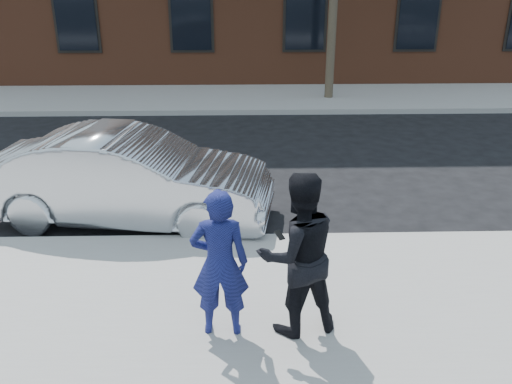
{
  "coord_description": "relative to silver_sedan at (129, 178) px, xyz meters",
  "views": [
    {
      "loc": [
        1.76,
        -5.89,
        4.0
      ],
      "look_at": [
        1.93,
        0.4,
        1.36
      ],
      "focal_mm": 38.0,
      "sensor_mm": 36.0,
      "label": 1
    }
  ],
  "objects": [
    {
      "name": "ground",
      "position": [
        0.11,
        -2.46,
        -0.77
      ],
      "size": [
        100.0,
        100.0,
        0.0
      ],
      "primitive_type": "plane",
      "color": "black",
      "rests_on": "ground"
    },
    {
      "name": "near_sidewalk",
      "position": [
        0.11,
        -2.71,
        -0.69
      ],
      "size": [
        50.0,
        3.5,
        0.15
      ],
      "primitive_type": "cube",
      "color": "gray",
      "rests_on": "ground"
    },
    {
      "name": "near_curb",
      "position": [
        0.11,
        -0.91,
        -0.69
      ],
      "size": [
        50.0,
        0.1,
        0.15
      ],
      "primitive_type": "cube",
      "color": "#999691",
      "rests_on": "ground"
    },
    {
      "name": "far_sidewalk",
      "position": [
        0.11,
        8.79,
        -0.69
      ],
      "size": [
        50.0,
        3.5,
        0.15
      ],
      "primitive_type": "cube",
      "color": "gray",
      "rests_on": "ground"
    },
    {
      "name": "far_curb",
      "position": [
        0.11,
        6.99,
        -0.69
      ],
      "size": [
        50.0,
        0.1,
        0.15
      ],
      "primitive_type": "cube",
      "color": "#999691",
      "rests_on": "ground"
    },
    {
      "name": "silver_sedan",
      "position": [
        0.0,
        0.0,
        0.0
      ],
      "size": [
        4.86,
        2.28,
        1.54
      ],
      "primitive_type": "imported",
      "rotation": [
        0.0,
        0.0,
        1.43
      ],
      "color": "#B7BABF",
      "rests_on": "ground"
    },
    {
      "name": "man_hoodie",
      "position": [
        1.61,
        -3.24,
        0.25
      ],
      "size": [
        0.64,
        0.49,
        1.74
      ],
      "rotation": [
        0.0,
        0.0,
        3.14
      ],
      "color": "navy",
      "rests_on": "near_sidewalk"
    },
    {
      "name": "man_peacoat",
      "position": [
        2.46,
        -3.21,
        0.33
      ],
      "size": [
        1.09,
        0.95,
        1.91
      ],
      "rotation": [
        0.0,
        0.0,
        3.42
      ],
      "color": "black",
      "rests_on": "near_sidewalk"
    }
  ]
}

